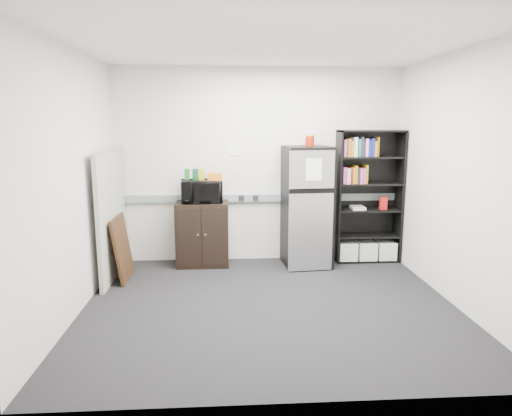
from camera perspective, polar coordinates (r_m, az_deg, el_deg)
The scene contains 18 objects.
floor at distance 5.05m, azimuth 1.74°, elevation -12.10°, with size 4.00×4.00×0.00m, color black.
wall_back at distance 6.43m, azimuth 0.35°, elevation 5.28°, with size 4.00×0.02×2.70m, color silver.
wall_right at distance 5.28m, azimuth 24.04°, elevation 3.16°, with size 0.02×3.50×2.70m, color silver.
wall_left at distance 4.93m, azimuth -22.02°, elevation 2.84°, with size 0.02×3.50×2.70m, color silver.
ceiling at distance 4.72m, azimuth 1.94°, elevation 19.75°, with size 4.00×3.50×0.02m, color white.
electrical_raceway at distance 6.46m, azimuth 0.37°, elevation 1.27°, with size 3.92×0.05×0.10m, color gray.
wall_note at distance 6.40m, azimuth -2.79°, elevation 7.03°, with size 0.14×0.00×0.10m, color white.
bookshelf at distance 6.59m, azimuth 13.84°, elevation 1.27°, with size 0.90×0.34×1.85m.
cubicle_partition at distance 6.01m, azimuth -17.57°, elevation -0.80°, with size 0.06×1.30×1.62m.
cabinet at distance 6.33m, azimuth -6.69°, elevation -3.20°, with size 0.71×0.47×0.89m.
microwave at distance 6.20m, azimuth -6.82°, elevation 2.10°, with size 0.54×0.37×0.30m, color black.
snack_box_a at distance 6.22m, azimuth -8.61°, elevation 4.17°, with size 0.07×0.05×0.15m, color #1B5618.
snack_box_b at distance 6.21m, azimuth -7.58°, elevation 4.19°, with size 0.07×0.05×0.15m, color #0C351E.
snack_box_c at distance 6.21m, azimuth -6.81°, elevation 4.16°, with size 0.07×0.05×0.14m, color gold.
snack_bag at distance 6.15m, azimuth -5.16°, elevation 3.95°, with size 0.18×0.10×0.10m, color orange.
refrigerator at distance 6.26m, azimuth 6.39°, elevation 0.15°, with size 0.67×0.69×1.64m.
coffee_can at distance 6.29m, azimuth 6.74°, elevation 8.50°, with size 0.12×0.12×0.17m.
framed_poster at distance 5.97m, azimuth -16.35°, elevation -4.83°, with size 0.15×0.63×0.80m.
Camera 1 is at (-0.44, -4.64, 1.95)m, focal length 32.00 mm.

